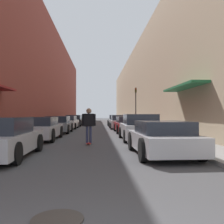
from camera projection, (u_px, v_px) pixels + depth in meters
ground at (94, 127)px, 28.17m from camera, size 146.39×146.39×0.00m
curb_strip_left at (62, 124)px, 34.56m from camera, size 1.80×66.54×0.12m
curb_strip_right at (128, 124)px, 35.07m from camera, size 1.80×66.54×0.12m
building_row_left at (41, 75)px, 34.46m from camera, size 4.90×66.54×13.63m
building_row_right at (148, 86)px, 35.29m from camera, size 4.90×66.54×10.75m
parked_car_left_0 at (2, 138)px, 8.08m from camera, size 1.90×4.26×1.31m
parked_car_left_1 at (41, 129)px, 13.75m from camera, size 1.95×4.54×1.27m
parked_car_left_2 at (58, 125)px, 19.01m from camera, size 1.90×4.11×1.28m
parked_car_left_3 at (67, 122)px, 24.66m from camera, size 2.00×4.47×1.26m
parked_car_left_4 at (74, 121)px, 30.57m from camera, size 2.08×4.73×1.34m
parked_car_left_5 at (76, 120)px, 36.11m from camera, size 2.01×4.35×1.31m
parked_car_right_0 at (162, 138)px, 8.55m from camera, size 1.95×4.05×1.17m
parked_car_right_1 at (139, 128)px, 13.60m from camera, size 2.01×4.36×1.42m
parked_car_right_2 at (127, 125)px, 19.37m from camera, size 1.89×4.76×1.25m
parked_car_right_3 at (120, 122)px, 24.57m from camera, size 2.08×4.04×1.32m
parked_car_right_4 at (116, 121)px, 30.04m from camera, size 2.02×4.18×1.35m
skateboarder at (89, 122)px, 11.69m from camera, size 0.65×0.78×1.69m
manhole_cover at (57, 219)px, 3.30m from camera, size 0.70×0.70×0.02m
traffic_light at (136, 103)px, 23.89m from camera, size 0.16×0.22×3.85m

